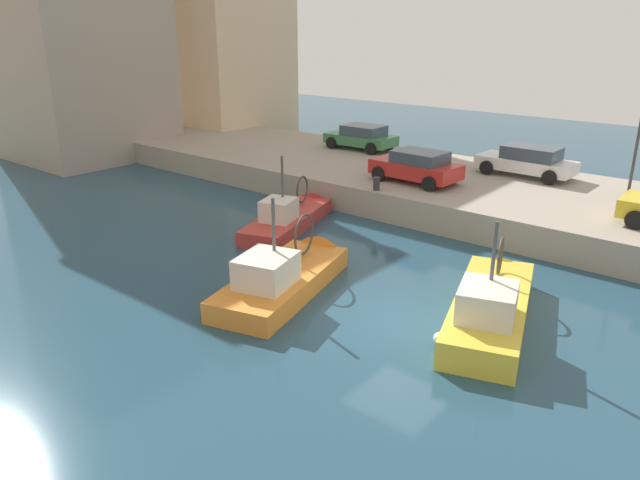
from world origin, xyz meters
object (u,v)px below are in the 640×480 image
(fishing_boat_orange, at_px, (288,283))
(fishing_boat_red, at_px, (291,222))
(parked_car_red, at_px, (417,166))
(parked_car_white, at_px, (527,161))
(fishing_boat_yellow, at_px, (490,314))
(parked_car_green, at_px, (362,137))
(mooring_bollard_north, at_px, (377,184))

(fishing_boat_orange, xyz_separation_m, fishing_boat_red, (4.65, 4.06, -0.03))
(parked_car_red, bearing_deg, parked_car_white, -38.54)
(fishing_boat_red, distance_m, parked_car_white, 11.25)
(parked_car_red, bearing_deg, fishing_boat_orange, -171.96)
(fishing_boat_orange, bearing_deg, parked_car_red, 8.04)
(fishing_boat_yellow, bearing_deg, parked_car_green, 47.50)
(fishing_boat_orange, distance_m, mooring_bollard_north, 8.04)
(parked_car_green, height_order, mooring_bollard_north, parked_car_green)
(fishing_boat_red, xyz_separation_m, mooring_bollard_north, (3.03, -2.08, 1.36))
(fishing_boat_yellow, distance_m, parked_car_green, 18.18)
(parked_car_red, xyz_separation_m, mooring_bollard_north, (-2.21, 0.58, -0.44))
(parked_car_green, distance_m, mooring_bollard_north, 8.64)
(parked_car_white, bearing_deg, fishing_boat_yellow, -161.91)
(parked_car_red, distance_m, parked_car_white, 5.29)
(parked_car_white, xyz_separation_m, mooring_bollard_north, (-6.35, 3.88, -0.43))
(fishing_boat_orange, bearing_deg, mooring_bollard_north, 14.44)
(parked_car_white, height_order, mooring_bollard_north, parked_car_white)
(fishing_boat_red, bearing_deg, parked_car_green, 19.84)
(parked_car_red, xyz_separation_m, parked_car_white, (4.14, -3.30, -0.01))
(fishing_boat_red, relative_size, parked_car_green, 1.68)
(fishing_boat_orange, height_order, fishing_boat_red, fishing_boat_orange)
(fishing_boat_red, xyz_separation_m, parked_car_red, (5.23, -2.66, 1.80))
(parked_car_green, bearing_deg, parked_car_white, -91.58)
(fishing_boat_red, distance_m, parked_car_red, 6.14)
(fishing_boat_yellow, height_order, parked_car_green, fishing_boat_yellow)
(fishing_boat_red, relative_size, parked_car_red, 1.65)
(fishing_boat_red, distance_m, mooring_bollard_north, 3.92)
(fishing_boat_yellow, height_order, parked_car_red, fishing_boat_yellow)
(fishing_boat_yellow, height_order, parked_car_white, fishing_boat_yellow)
(parked_car_green, relative_size, mooring_bollard_north, 7.07)
(fishing_boat_orange, relative_size, fishing_boat_red, 1.03)
(fishing_boat_orange, relative_size, parked_car_red, 1.70)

